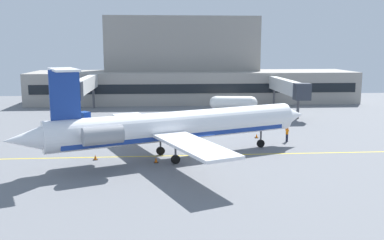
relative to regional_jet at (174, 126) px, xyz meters
The scene contains 13 objects.
ground 4.67m from the regional_jet, ahead, with size 120.00×120.00×0.11m.
terminal_building 48.23m from the regional_jet, 84.14° to the left, with size 67.28×15.16×17.85m.
jet_bridge_west 36.29m from the regional_jet, 54.66° to the left, with size 2.40×18.90×5.90m.
jet_bridge_east 31.88m from the regional_jet, 116.21° to the left, with size 2.40×20.91×6.50m.
regional_jet is the anchor object (origin of this frame).
baggage_tug 24.55m from the regional_jet, 54.54° to the left, with size 4.38×2.80×2.08m.
pushback_tractor 24.51m from the regional_jet, 120.91° to the left, with size 3.74×3.84×1.83m.
fuel_tank 34.01m from the regional_jet, 69.69° to the left, with size 8.59×3.31×2.80m.
marshaller 15.94m from the regional_jet, 25.85° to the left, with size 0.34×0.82×1.98m.
safety_cone_alpha 4.05m from the regional_jet, 141.48° to the right, with size 0.47×0.47×0.55m.
safety_cone_bravo 10.18m from the regional_jet, 105.70° to the left, with size 0.47×0.47×0.55m.
safety_cone_charlie 14.72m from the regional_jet, 40.48° to the left, with size 0.47×0.47×0.55m.
safety_cone_delta 8.86m from the regional_jet, behind, with size 0.47×0.47×0.55m.
Camera 1 is at (-4.58, -43.63, 11.74)m, focal length 40.01 mm.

